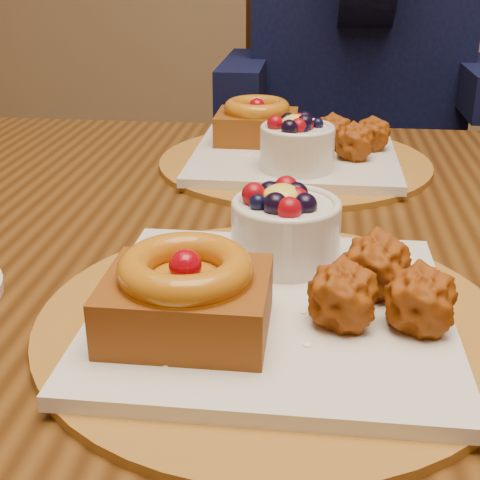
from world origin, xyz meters
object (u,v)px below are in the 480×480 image
Objects in this scene: chair_far at (319,203)px; dining_table at (284,285)px; place_setting_near at (269,289)px; diner at (362,8)px; place_setting_far at (292,147)px.

dining_table is at bearing -71.43° from chair_far.
diner is (0.11, 0.96, 0.14)m from place_setting_near.
chair_far reaches higher than place_setting_far.
place_setting_far is at bearing -73.87° from chair_far.
diner is (0.07, 0.12, 0.38)m from chair_far.
chair_far is at bearing 86.20° from dining_table.
place_setting_far is at bearing -106.40° from diner.
place_setting_near is at bearing -101.14° from diner.
place_setting_far reaches higher than dining_table.
dining_table is 4.21× the size of place_setting_far.
dining_table is 0.24m from place_setting_near.
dining_table is 1.62× the size of chair_far.
place_setting_near reaches higher than dining_table.
chair_far reaches higher than place_setting_near.
chair_far is (0.04, 0.41, -0.23)m from place_setting_far.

